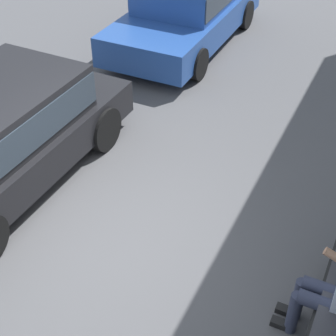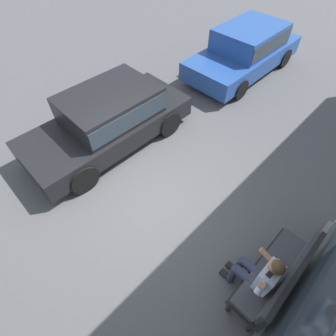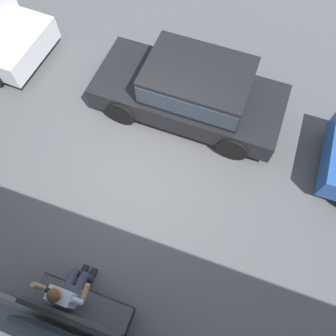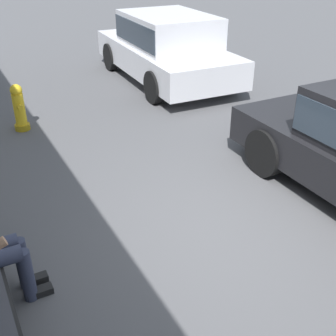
# 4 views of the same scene
# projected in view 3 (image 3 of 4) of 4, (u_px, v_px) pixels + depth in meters

# --- Properties ---
(ground_plane) EXTENTS (60.00, 60.00, 0.00)m
(ground_plane) POSITION_uv_depth(u_px,v_px,m) (143.00, 172.00, 6.96)
(ground_plane) COLOR #4C4C4F
(bench) EXTENTS (1.69, 0.55, 1.04)m
(bench) POSITION_uv_depth(u_px,v_px,m) (78.00, 312.00, 5.22)
(bench) COLOR black
(bench) RESTS_ON ground_plane
(person_on_phone) EXTENTS (0.73, 0.74, 1.38)m
(person_on_phone) POSITION_uv_depth(u_px,v_px,m) (68.00, 291.00, 5.24)
(person_on_phone) COLOR #2D3347
(person_on_phone) RESTS_ON ground_plane
(parked_car_mid) EXTENTS (4.13, 1.88, 1.38)m
(parked_car_mid) POSITION_uv_depth(u_px,v_px,m) (192.00, 89.00, 6.96)
(parked_car_mid) COLOR black
(parked_car_mid) RESTS_ON ground_plane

